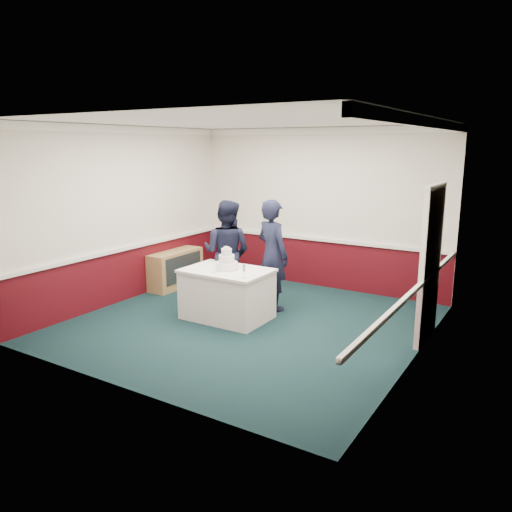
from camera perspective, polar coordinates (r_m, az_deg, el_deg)
The scene contains 9 objects.
ground at distance 7.73m, azimuth -0.88°, elevation -7.68°, with size 5.00×5.00×0.00m, color #12262C.
room_shell at distance 7.77m, azimuth 2.00°, elevation 7.33°, with size 5.00×5.00×3.00m.
sideboard at distance 9.69m, azimuth -9.15°, elevation -1.48°, with size 0.41×1.20×0.70m.
cake_table at distance 7.84m, azimuth -3.33°, elevation -4.31°, with size 1.32×0.92×0.79m.
wedding_cake at distance 7.71m, azimuth -3.37°, elevation -0.75°, with size 0.35×0.35×0.36m.
cake_knife at distance 7.60m, azimuth -4.41°, elevation -1.81°, with size 0.01×0.22×0.01m, color silver.
champagne_flute at distance 7.21m, azimuth -1.38°, elevation -1.45°, with size 0.05×0.05×0.21m.
person_man at distance 8.50m, azimuth -3.35°, elevation 0.42°, with size 0.87×0.67×1.78m, color black.
person_woman at distance 8.17m, azimuth 1.89°, elevation 0.12°, with size 0.67×0.44×1.83m, color black.
Camera 1 is at (3.89, -6.12, 2.67)m, focal length 35.00 mm.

